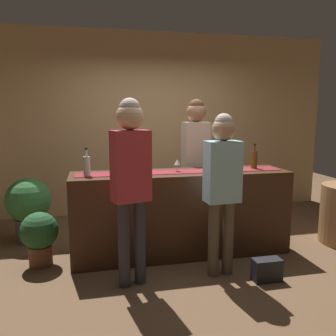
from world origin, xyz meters
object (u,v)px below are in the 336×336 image
at_px(wine_bottle_amber, 254,159).
at_px(handbag, 267,270).
at_px(wine_glass_near_customer, 206,163).
at_px(bartender, 196,151).
at_px(customer_browsing, 131,171).
at_px(wine_bottle_clear, 87,166).
at_px(customer_sipping, 222,178).
at_px(wine_glass_mid_counter, 177,163).
at_px(potted_plant_small, 40,235).
at_px(potted_plant_tall, 28,205).

distance_m(wine_bottle_amber, handbag, 1.34).
height_order(wine_bottle_amber, wine_glass_near_customer, wine_bottle_amber).
xyz_separation_m(bartender, customer_browsing, (-0.99, -1.22, -0.03)).
xyz_separation_m(wine_bottle_clear, wine_bottle_amber, (1.96, 0.10, 0.00)).
bearing_deg(handbag, customer_browsing, 170.78).
xyz_separation_m(customer_sipping, handbag, (0.40, -0.23, -0.89)).
height_order(wine_bottle_amber, wine_glass_mid_counter, wine_bottle_amber).
bearing_deg(customer_sipping, bartender, 82.16).
height_order(wine_bottle_clear, wine_glass_near_customer, wine_bottle_clear).
relative_size(wine_glass_mid_counter, potted_plant_small, 0.25).
xyz_separation_m(wine_glass_near_customer, bartender, (0.07, 0.64, 0.06)).
bearing_deg(customer_sipping, customer_browsing, 177.89).
height_order(customer_sipping, potted_plant_small, customer_sipping).
distance_m(customer_sipping, potted_plant_tall, 2.54).
distance_m(wine_bottle_clear, wine_glass_mid_counter, 1.00).
height_order(wine_bottle_amber, potted_plant_tall, wine_bottle_amber).
bearing_deg(potted_plant_small, handbag, -21.09).
height_order(wine_glass_mid_counter, potted_plant_small, wine_glass_mid_counter).
height_order(wine_glass_mid_counter, customer_sipping, customer_sipping).
distance_m(wine_glass_near_customer, handbag, 1.30).
bearing_deg(bartender, customer_browsing, 44.03).
height_order(wine_glass_mid_counter, potted_plant_tall, wine_glass_mid_counter).
xyz_separation_m(wine_glass_mid_counter, customer_browsing, (-0.60, -0.66, 0.03)).
height_order(customer_browsing, potted_plant_tall, customer_browsing).
relative_size(customer_sipping, potted_plant_small, 2.79).
distance_m(wine_glass_near_customer, potted_plant_tall, 2.31).
bearing_deg(handbag, wine_bottle_amber, 73.70).
bearing_deg(handbag, potted_plant_tall, 146.27).
distance_m(wine_glass_mid_counter, customer_sipping, 0.71).
bearing_deg(wine_bottle_clear, wine_glass_near_customer, 0.13).
relative_size(wine_glass_mid_counter, bartender, 0.08).
distance_m(wine_bottle_clear, wine_bottle_amber, 1.96).
bearing_deg(bartender, customer_sipping, 78.85).
height_order(wine_bottle_amber, customer_browsing, customer_browsing).
bearing_deg(wine_glass_near_customer, handbag, -64.38).
distance_m(customer_browsing, handbag, 1.65).
relative_size(bartender, customer_browsing, 1.03).
relative_size(wine_glass_mid_counter, customer_sipping, 0.09).
xyz_separation_m(customer_browsing, potted_plant_small, (-0.92, 0.64, -0.76)).
bearing_deg(handbag, wine_glass_near_customer, 115.62).
relative_size(wine_bottle_amber, customer_browsing, 0.17).
distance_m(wine_bottle_amber, potted_plant_small, 2.59).
bearing_deg(wine_bottle_clear, wine_glass_mid_counter, 4.42).
xyz_separation_m(customer_sipping, potted_plant_tall, (-2.05, 1.40, -0.52)).
height_order(wine_glass_near_customer, wine_glass_mid_counter, same).
bearing_deg(wine_glass_mid_counter, potted_plant_tall, 156.40).
xyz_separation_m(wine_glass_mid_counter, customer_sipping, (0.30, -0.63, -0.08)).
height_order(wine_glass_near_customer, customer_sipping, customer_sipping).
bearing_deg(bartender, handbag, 95.19).
bearing_deg(bartender, wine_glass_mid_counter, 48.36).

